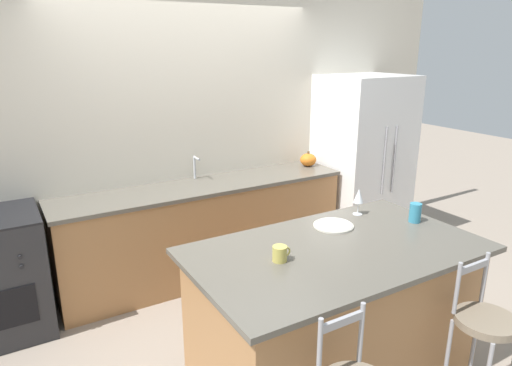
% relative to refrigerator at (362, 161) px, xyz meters
% --- Properties ---
extents(ground_plane, '(18.00, 18.00, 0.00)m').
position_rel_refrigerator_xyz_m(ground_plane, '(-1.84, -0.24, -0.92)').
color(ground_plane, gray).
extents(wall_back, '(6.00, 0.07, 2.70)m').
position_rel_refrigerator_xyz_m(wall_back, '(-1.84, 0.40, 0.43)').
color(wall_back, beige).
rests_on(wall_back, ground_plane).
extents(back_counter, '(2.73, 0.62, 0.92)m').
position_rel_refrigerator_xyz_m(back_counter, '(-1.84, 0.11, -0.46)').
color(back_counter, '#A87547').
rests_on(back_counter, ground_plane).
extents(sink_faucet, '(0.02, 0.13, 0.22)m').
position_rel_refrigerator_xyz_m(sink_faucet, '(-1.84, 0.29, 0.13)').
color(sink_faucet, '#ADAFB5').
rests_on(sink_faucet, back_counter).
extents(kitchen_island, '(1.84, 1.05, 0.94)m').
position_rel_refrigerator_xyz_m(kitchen_island, '(-1.72, -1.62, -0.45)').
color(kitchen_island, '#A87547').
rests_on(kitchen_island, ground_plane).
extents(refrigerator, '(0.88, 0.79, 1.84)m').
position_rel_refrigerator_xyz_m(refrigerator, '(0.00, 0.00, 0.00)').
color(refrigerator, white).
rests_on(refrigerator, ground_plane).
extents(bar_stool_far, '(0.34, 0.34, 1.00)m').
position_rel_refrigerator_xyz_m(bar_stool_far, '(-1.22, -2.33, -0.37)').
color(bar_stool_far, '#99999E').
rests_on(bar_stool_far, ground_plane).
extents(dinner_plate, '(0.28, 0.28, 0.02)m').
position_rel_refrigerator_xyz_m(dinner_plate, '(-1.52, -1.35, 0.03)').
color(dinner_plate, beige).
rests_on(dinner_plate, kitchen_island).
extents(wine_glass, '(0.07, 0.07, 0.20)m').
position_rel_refrigerator_xyz_m(wine_glass, '(-1.21, -1.25, 0.16)').
color(wine_glass, white).
rests_on(wine_glass, kitchen_island).
extents(coffee_mug, '(0.12, 0.09, 0.09)m').
position_rel_refrigerator_xyz_m(coffee_mug, '(-2.12, -1.60, 0.07)').
color(coffee_mug, '#C1B251').
rests_on(coffee_mug, kitchen_island).
extents(tumbler_cup, '(0.08, 0.08, 0.14)m').
position_rel_refrigerator_xyz_m(tumbler_cup, '(-0.97, -1.57, 0.09)').
color(tumbler_cup, teal).
rests_on(tumbler_cup, kitchen_island).
extents(pumpkin_decoration, '(0.17, 0.17, 0.16)m').
position_rel_refrigerator_xyz_m(pumpkin_decoration, '(-0.62, 0.14, 0.06)').
color(pumpkin_decoration, orange).
rests_on(pumpkin_decoration, back_counter).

